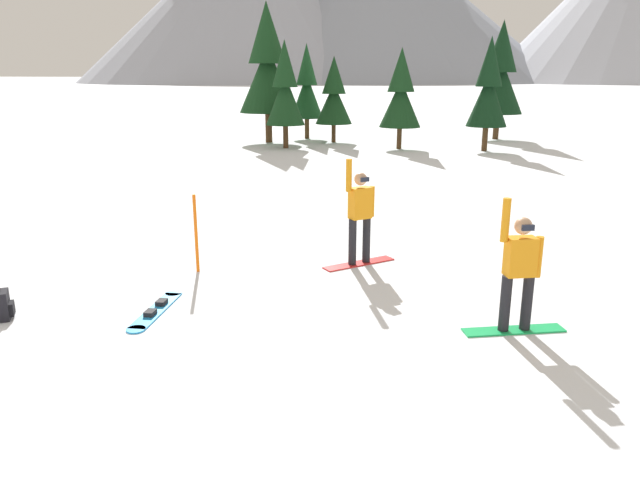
% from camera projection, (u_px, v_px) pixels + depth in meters
% --- Properties ---
extents(ground_plane, '(800.00, 800.00, 0.00)m').
position_uv_depth(ground_plane, '(148.00, 428.00, 6.23)').
color(ground_plane, white).
extents(snowboarder_midground, '(1.46, 0.83, 1.94)m').
position_uv_depth(snowboarder_midground, '(519.00, 270.00, 8.31)').
color(snowboarder_midground, '#19B259').
rests_on(snowboarder_midground, ground_plane).
extents(snowboarder_background, '(1.23, 1.26, 2.04)m').
position_uv_depth(snowboarder_background, '(360.00, 215.00, 11.27)').
color(snowboarder_background, red).
rests_on(snowboarder_background, ground_plane).
extents(loose_snowboard_near_right, '(0.50, 1.76, 0.09)m').
position_uv_depth(loose_snowboard_near_right, '(156.00, 310.00, 9.27)').
color(loose_snowboard_near_right, '#1E8CD8').
rests_on(loose_snowboard_near_right, ground_plane).
extents(backpack_black, '(0.37, 0.38, 0.47)m').
position_uv_depth(backpack_black, '(3.00, 306.00, 8.91)').
color(backpack_black, black).
rests_on(backpack_black, ground_plane).
extents(trail_marker_pole, '(0.06, 0.06, 1.45)m').
position_uv_depth(trail_marker_pole, '(196.00, 234.00, 10.91)').
color(trail_marker_pole, orange).
rests_on(trail_marker_pole, ground_plane).
extents(pine_tree_twin, '(1.90, 1.90, 4.36)m').
position_uv_depth(pine_tree_twin, '(334.00, 96.00, 30.88)').
color(pine_tree_twin, '#472D19').
rests_on(pine_tree_twin, ground_plane).
extents(pine_tree_leaning, '(1.85, 1.85, 5.14)m').
position_uv_depth(pine_tree_leaning, '(488.00, 89.00, 27.34)').
color(pine_tree_leaning, '#472D19').
rests_on(pine_tree_leaning, ground_plane).
extents(pine_tree_broad, '(2.95, 2.95, 6.99)m').
position_uv_depth(pine_tree_broad, '(267.00, 67.00, 30.52)').
color(pine_tree_broad, '#472D19').
rests_on(pine_tree_broad, ground_plane).
extents(pine_tree_slender, '(1.86, 1.86, 5.04)m').
position_uv_depth(pine_tree_slender, '(285.00, 90.00, 28.40)').
color(pine_tree_slender, '#472D19').
rests_on(pine_tree_slender, ground_plane).
extents(pine_tree_young, '(2.57, 2.57, 6.22)m').
position_uv_depth(pine_tree_young, '(500.00, 75.00, 32.16)').
color(pine_tree_young, '#472D19').
rests_on(pine_tree_young, ground_plane).
extents(pine_tree_short, '(1.97, 1.97, 4.68)m').
position_uv_depth(pine_tree_short, '(401.00, 94.00, 28.19)').
color(pine_tree_short, '#472D19').
rests_on(pine_tree_short, ground_plane).
extents(pine_tree_tall, '(1.77, 1.77, 5.06)m').
position_uv_depth(pine_tree_tall, '(307.00, 87.00, 32.63)').
color(pine_tree_tall, '#472D19').
rests_on(pine_tree_tall, ground_plane).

